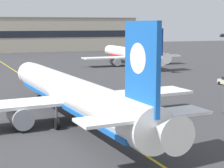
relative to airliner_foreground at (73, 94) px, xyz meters
name	(u,v)px	position (x,y,z in m)	size (l,w,h in m)	color
ground_plane	(121,153)	(1.30, -11.98, -3.37)	(400.00, 400.00, 0.00)	#353538
taxiway_centreline	(53,96)	(1.30, 18.02, -3.37)	(0.30, 180.00, 0.01)	yellow
airliner_foreground	(73,94)	(0.00, 0.00, 0.00)	(32.32, 41.51, 11.65)	white
airliner_background	(134,55)	(31.62, 55.62, -0.34)	(28.89, 37.31, 10.48)	white
safety_cone_by_nose_gear	(58,96)	(1.60, 15.74, -3.11)	(0.44, 0.44, 0.55)	orange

